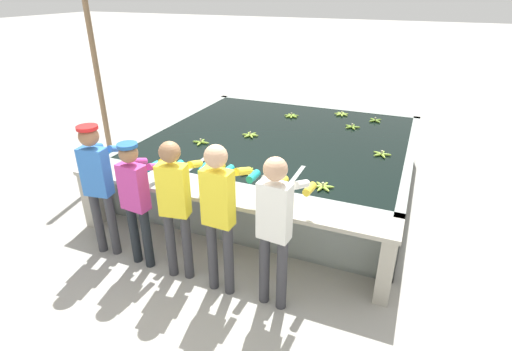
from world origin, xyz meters
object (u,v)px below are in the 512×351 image
(banana_bunch_floating_2, at_px, (352,127))
(support_post_left, at_px, (99,85))
(banana_bunch_floating_8, at_px, (341,114))
(knife_1, at_px, (268,206))
(worker_4, at_px, (276,220))
(banana_bunch_floating_0, at_px, (375,120))
(banana_bunch_floating_7, at_px, (201,142))
(worker_3, at_px, (220,207))
(banana_bunch_floating_4, at_px, (249,172))
(banana_bunch_floating_3, at_px, (291,116))
(worker_0, at_px, (99,178))
(worker_1, at_px, (137,194))
(banana_bunch_floating_6, at_px, (382,154))
(banana_bunch_floating_5, at_px, (250,135))
(worker_2, at_px, (176,199))
(knife_0, at_px, (107,171))
(banana_bunch_floating_1, at_px, (323,187))

(banana_bunch_floating_2, bearing_deg, support_post_left, -157.49)
(banana_bunch_floating_8, bearing_deg, knife_1, -90.49)
(worker_4, relative_size, banana_bunch_floating_0, 7.36)
(banana_bunch_floating_7, distance_m, banana_bunch_floating_8, 2.92)
(worker_3, xyz_separation_m, banana_bunch_floating_4, (-0.21, 1.23, -0.18))
(worker_3, xyz_separation_m, banana_bunch_floating_3, (-0.48, 3.83, -0.18))
(worker_4, bearing_deg, banana_bunch_floating_0, 84.29)
(worker_0, height_order, banana_bunch_floating_7, worker_0)
(worker_1, height_order, banana_bunch_floating_8, worker_1)
(banana_bunch_floating_6, bearing_deg, banana_bunch_floating_5, 179.53)
(banana_bunch_floating_6, bearing_deg, banana_bunch_floating_2, 120.06)
(banana_bunch_floating_3, height_order, knife_1, banana_bunch_floating_3)
(banana_bunch_floating_0, bearing_deg, banana_bunch_floating_5, -138.28)
(worker_2, xyz_separation_m, banana_bunch_floating_4, (0.34, 1.19, -0.13))
(worker_3, xyz_separation_m, worker_4, (0.61, 0.01, -0.02))
(knife_0, bearing_deg, banana_bunch_floating_7, 66.16)
(worker_3, distance_m, banana_bunch_floating_8, 4.32)
(banana_bunch_floating_0, relative_size, banana_bunch_floating_8, 0.83)
(worker_0, relative_size, banana_bunch_floating_8, 6.03)
(worker_3, height_order, banana_bunch_floating_3, worker_3)
(banana_bunch_floating_3, bearing_deg, support_post_left, -146.34)
(banana_bunch_floating_8, height_order, knife_1, banana_bunch_floating_8)
(banana_bunch_floating_6, height_order, knife_1, banana_bunch_floating_6)
(banana_bunch_floating_2, bearing_deg, knife_0, -130.97)
(banana_bunch_floating_3, xyz_separation_m, banana_bunch_floating_6, (1.80, -1.29, 0.00))
(support_post_left, bearing_deg, banana_bunch_floating_7, -1.02)
(worker_1, xyz_separation_m, banana_bunch_floating_2, (1.80, 3.56, -0.07))
(banana_bunch_floating_5, height_order, banana_bunch_floating_8, same)
(worker_2, bearing_deg, banana_bunch_floating_6, 53.06)
(banana_bunch_floating_6, distance_m, banana_bunch_floating_8, 2.01)
(support_post_left, bearing_deg, worker_4, -27.07)
(support_post_left, bearing_deg, banana_bunch_floating_3, 33.66)
(banana_bunch_floating_2, xyz_separation_m, banana_bunch_floating_6, (0.63, -1.08, 0.00))
(banana_bunch_floating_1, bearing_deg, knife_0, -166.83)
(worker_3, bearing_deg, banana_bunch_floating_4, 99.91)
(knife_1, xyz_separation_m, support_post_left, (-3.59, 1.48, 0.73))
(worker_1, height_order, support_post_left, support_post_left)
(knife_0, xyz_separation_m, support_post_left, (-1.28, 1.44, 0.73))
(worker_0, bearing_deg, banana_bunch_floating_7, 80.73)
(knife_0, bearing_deg, worker_0, -56.10)
(banana_bunch_floating_5, bearing_deg, worker_3, -73.26)
(worker_2, xyz_separation_m, banana_bunch_floating_2, (1.26, 3.58, -0.13))
(banana_bunch_floating_1, height_order, knife_0, banana_bunch_floating_1)
(worker_1, relative_size, banana_bunch_floating_7, 5.57)
(banana_bunch_floating_2, bearing_deg, worker_1, -116.76)
(banana_bunch_floating_7, bearing_deg, support_post_left, 178.98)
(knife_0, xyz_separation_m, knife_1, (2.31, -0.04, 0.00))
(worker_1, distance_m, banana_bunch_floating_2, 3.99)
(banana_bunch_floating_7, xyz_separation_m, knife_0, (-0.62, -1.40, -0.01))
(banana_bunch_floating_6, height_order, banana_bunch_floating_8, same)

